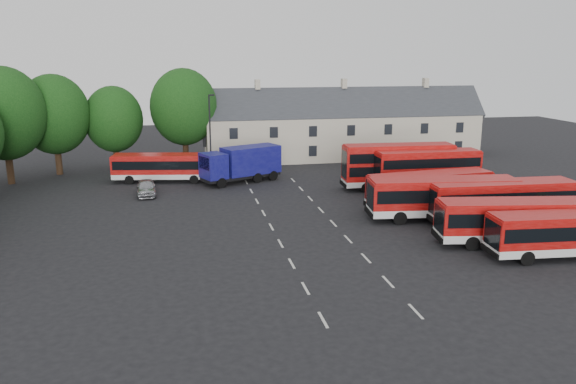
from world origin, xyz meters
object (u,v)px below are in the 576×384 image
bus_row_a (569,231)px  box_truck (242,163)px  bus_dd_south (427,169)px  silver_car (146,188)px  lamppost (210,136)px

bus_row_a → box_truck: bearing=129.3°
bus_dd_south → silver_car: size_ratio=2.33×
bus_row_a → box_truck: 32.31m
bus_dd_south → lamppost: size_ratio=1.11×
bus_dd_south → box_truck: bearing=155.3°
box_truck → bus_row_a: bearing=-78.5°
bus_row_a → lamppost: size_ratio=1.18×
box_truck → lamppost: lamppost is taller
bus_row_a → lamppost: bearing=133.1°
silver_car → box_truck: bearing=18.4°
silver_car → lamppost: 8.81m
bus_dd_south → box_truck: (-16.95, 8.08, -0.29)m
box_truck → silver_car: size_ratio=2.02×
bus_row_a → box_truck: box_truck is taller
silver_car → lamppost: bearing=30.3°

